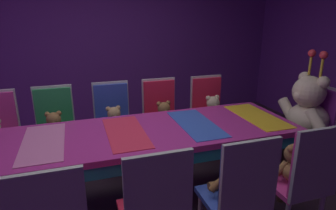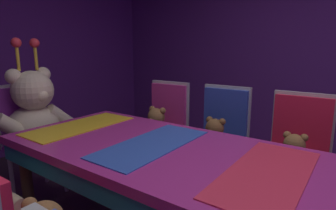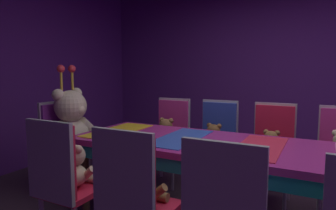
{
  "view_description": "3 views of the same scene",
  "coord_description": "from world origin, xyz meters",
  "px_view_note": "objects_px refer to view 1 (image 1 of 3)",
  "views": [
    {
      "loc": [
        2.3,
        -0.37,
        1.71
      ],
      "look_at": [
        -0.1,
        0.42,
        0.92
      ],
      "focal_mm": 30.75,
      "sensor_mm": 36.0,
      "label": 1
    },
    {
      "loc": [
        -1.19,
        -0.3,
        1.28
      ],
      "look_at": [
        0.02,
        0.56,
        0.98
      ],
      "focal_mm": 29.4,
      "sensor_mm": 36.0,
      "label": 2
    },
    {
      "loc": [
        -2.25,
        -0.4,
        1.31
      ],
      "look_at": [
        -0.06,
        0.75,
        1.02
      ],
      "focal_mm": 31.69,
      "sensor_mm": 36.0,
      "label": 3
    }
  ],
  "objects_px": {
    "chair_left_1": "(55,122)",
    "king_teddy_bear": "(306,110)",
    "teddy_right_2": "(150,194)",
    "teddy_right_3": "(230,180)",
    "teddy_left_4": "(213,110)",
    "chair_left_3": "(160,111)",
    "teddy_left_3": "(164,116)",
    "teddy_left_1": "(55,128)",
    "chair_right_3": "(241,189)",
    "throne_chair": "(316,121)",
    "chair_left_4": "(208,107)",
    "teddy_right_4": "(293,165)",
    "banquet_table": "(126,141)",
    "chair_right_4": "(307,174)",
    "chair_left_2": "(112,116)",
    "teddy_left_2": "(114,121)",
    "chair_right_2": "(156,205)"
  },
  "relations": [
    {
      "from": "banquet_table",
      "to": "chair_left_2",
      "type": "xyz_separation_m",
      "value": [
        -0.87,
        -0.0,
        -0.06
      ]
    },
    {
      "from": "chair_left_2",
      "to": "chair_left_3",
      "type": "height_order",
      "value": "same"
    },
    {
      "from": "chair_left_4",
      "to": "throne_chair",
      "type": "height_order",
      "value": "same"
    },
    {
      "from": "teddy_right_2",
      "to": "throne_chair",
      "type": "relative_size",
      "value": 0.3
    },
    {
      "from": "chair_left_4",
      "to": "teddy_right_4",
      "type": "relative_size",
      "value": 2.95
    },
    {
      "from": "banquet_table",
      "to": "chair_left_2",
      "type": "height_order",
      "value": "chair_left_2"
    },
    {
      "from": "chair_left_4",
      "to": "teddy_left_4",
      "type": "relative_size",
      "value": 2.88
    },
    {
      "from": "teddy_right_2",
      "to": "chair_left_2",
      "type": "bearing_deg",
      "value": 1.06
    },
    {
      "from": "chair_right_4",
      "to": "teddy_left_1",
      "type": "bearing_deg",
      "value": 48.92
    },
    {
      "from": "chair_left_4",
      "to": "chair_left_3",
      "type": "bearing_deg",
      "value": -92.72
    },
    {
      "from": "teddy_right_4",
      "to": "teddy_right_3",
      "type": "bearing_deg",
      "value": 92.64
    },
    {
      "from": "teddy_right_3",
      "to": "chair_left_3",
      "type": "bearing_deg",
      "value": 1.46
    },
    {
      "from": "chair_left_1",
      "to": "king_teddy_bear",
      "type": "bearing_deg",
      "value": 71.1
    },
    {
      "from": "chair_left_3",
      "to": "teddy_right_3",
      "type": "bearing_deg",
      "value": 1.46
    },
    {
      "from": "chair_right_4",
      "to": "king_teddy_bear",
      "type": "xyz_separation_m",
      "value": [
        -0.85,
        0.74,
        0.15
      ]
    },
    {
      "from": "chair_left_1",
      "to": "teddy_right_2",
      "type": "bearing_deg",
      "value": 22.3
    },
    {
      "from": "teddy_right_2",
      "to": "teddy_right_3",
      "type": "distance_m",
      "value": 0.59
    },
    {
      "from": "chair_left_2",
      "to": "chair_left_3",
      "type": "relative_size",
      "value": 1.0
    },
    {
      "from": "chair_left_1",
      "to": "teddy_right_3",
      "type": "height_order",
      "value": "chair_left_1"
    },
    {
      "from": "teddy_left_1",
      "to": "teddy_left_4",
      "type": "height_order",
      "value": "teddy_left_4"
    },
    {
      "from": "king_teddy_bear",
      "to": "chair_right_2",
      "type": "bearing_deg",
      "value": 24.12
    },
    {
      "from": "teddy_left_3",
      "to": "chair_left_4",
      "type": "xyz_separation_m",
      "value": [
        -0.12,
        0.62,
        0.01
      ]
    },
    {
      "from": "teddy_left_4",
      "to": "chair_right_2",
      "type": "distance_m",
      "value": 1.94
    },
    {
      "from": "chair_left_2",
      "to": "throne_chair",
      "type": "xyz_separation_m",
      "value": [
        0.87,
        2.1,
        0.0
      ]
    },
    {
      "from": "chair_right_4",
      "to": "throne_chair",
      "type": "distance_m",
      "value": 1.25
    },
    {
      "from": "teddy_left_1",
      "to": "chair_left_4",
      "type": "height_order",
      "value": "chair_left_4"
    },
    {
      "from": "chair_right_3",
      "to": "teddy_right_4",
      "type": "distance_m",
      "value": 0.59
    },
    {
      "from": "teddy_left_2",
      "to": "teddy_right_3",
      "type": "xyz_separation_m",
      "value": [
        1.45,
        0.62,
        0.0
      ]
    },
    {
      "from": "chair_left_3",
      "to": "teddy_right_3",
      "type": "relative_size",
      "value": 3.15
    },
    {
      "from": "chair_left_2",
      "to": "teddy_right_3",
      "type": "xyz_separation_m",
      "value": [
        1.6,
        0.62,
        -0.01
      ]
    },
    {
      "from": "chair_left_3",
      "to": "chair_right_4",
      "type": "xyz_separation_m",
      "value": [
        1.71,
        0.61,
        0.0
      ]
    },
    {
      "from": "teddy_left_2",
      "to": "teddy_left_4",
      "type": "height_order",
      "value": "teddy_left_4"
    },
    {
      "from": "chair_left_2",
      "to": "chair_right_4",
      "type": "xyz_separation_m",
      "value": [
        1.72,
        1.19,
        0.0
      ]
    },
    {
      "from": "teddy_left_4",
      "to": "throne_chair",
      "type": "height_order",
      "value": "throne_chair"
    },
    {
      "from": "throne_chair",
      "to": "king_teddy_bear",
      "type": "relative_size",
      "value": 1.08
    },
    {
      "from": "teddy_left_4",
      "to": "teddy_right_2",
      "type": "height_order",
      "value": "teddy_left_4"
    },
    {
      "from": "chair_right_4",
      "to": "king_teddy_bear",
      "type": "height_order",
      "value": "king_teddy_bear"
    },
    {
      "from": "chair_right_4",
      "to": "chair_right_3",
      "type": "bearing_deg",
      "value": 92.5
    },
    {
      "from": "chair_left_1",
      "to": "teddy_right_3",
      "type": "xyz_separation_m",
      "value": [
        1.6,
        1.24,
        -0.01
      ]
    },
    {
      "from": "banquet_table",
      "to": "king_teddy_bear",
      "type": "relative_size",
      "value": 3.4
    },
    {
      "from": "teddy_left_3",
      "to": "chair_right_3",
      "type": "bearing_deg",
      "value": 1.46
    },
    {
      "from": "teddy_right_2",
      "to": "teddy_right_4",
      "type": "relative_size",
      "value": 0.89
    },
    {
      "from": "teddy_left_2",
      "to": "chair_left_4",
      "type": "relative_size",
      "value": 0.32
    },
    {
      "from": "chair_left_3",
      "to": "teddy_left_3",
      "type": "distance_m",
      "value": 0.15
    },
    {
      "from": "chair_left_4",
      "to": "teddy_left_3",
      "type": "bearing_deg",
      "value": -79.38
    },
    {
      "from": "teddy_left_1",
      "to": "chair_right_3",
      "type": "height_order",
      "value": "chair_right_3"
    },
    {
      "from": "banquet_table",
      "to": "chair_left_1",
      "type": "bearing_deg",
      "value": -144.5
    },
    {
      "from": "teddy_left_1",
      "to": "chair_right_3",
      "type": "xyz_separation_m",
      "value": [
        1.6,
        1.24,
        0.01
      ]
    },
    {
      "from": "chair_left_1",
      "to": "teddy_left_4",
      "type": "relative_size",
      "value": 2.88
    },
    {
      "from": "banquet_table",
      "to": "chair_right_3",
      "type": "bearing_deg",
      "value": 35.32
    }
  ]
}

